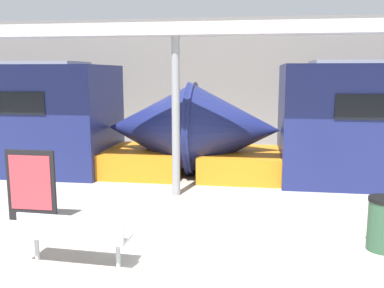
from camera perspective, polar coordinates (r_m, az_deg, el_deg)
The scene contains 6 objects.
station_wall at distance 17.16m, azimuth 5.12°, elevation 8.18°, with size 56.00×0.20×5.00m, color gray.
bench_near at distance 6.76m, azimuth -15.53°, elevation -11.46°, with size 1.69×0.52×0.83m.
trash_bin at distance 7.76m, azimuth 24.22°, elevation -9.69°, with size 0.53×0.53×0.89m.
poster_board at distance 8.92m, azimuth -20.64°, elevation -5.19°, with size 0.99×0.07×1.42m.
support_column_near at distance 9.94m, azimuth -2.17°, elevation 3.52°, with size 0.19×0.19×3.70m, color gray.
canopy_beam at distance 9.93m, azimuth -2.25°, elevation 15.01°, with size 28.00×0.60×0.28m, color #B7B7BC.
Camera 1 is at (0.99, -4.99, 2.88)m, focal length 40.00 mm.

